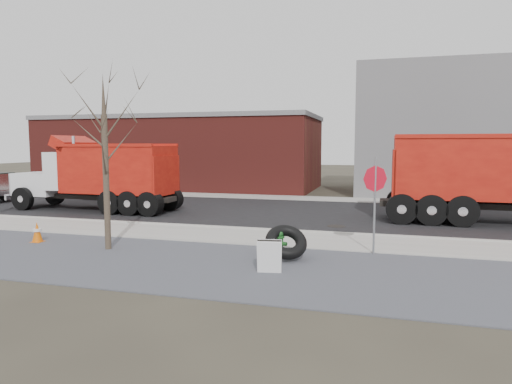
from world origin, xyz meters
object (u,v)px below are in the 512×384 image
(sandwich_board, at_px, (269,256))
(dump_truck_red_b, at_px, (100,173))
(stop_sign, at_px, (375,189))
(dump_truck_red_a, at_px, (501,174))
(fire_hydrant, at_px, (279,245))
(truck_tire, at_px, (286,242))

(sandwich_board, distance_m, dump_truck_red_b, 13.46)
(stop_sign, xyz_separation_m, dump_truck_red_a, (4.69, 6.66, 0.09))
(sandwich_board, bearing_deg, dump_truck_red_b, 132.46)
(stop_sign, bearing_deg, fire_hydrant, -166.59)
(fire_hydrant, bearing_deg, stop_sign, 38.01)
(fire_hydrant, height_order, truck_tire, truck_tire)
(dump_truck_red_b, bearing_deg, stop_sign, 157.76)
(dump_truck_red_a, bearing_deg, fire_hydrant, -132.51)
(stop_sign, relative_size, sandwich_board, 3.42)
(sandwich_board, bearing_deg, dump_truck_red_a, 43.82)
(stop_sign, bearing_deg, sandwich_board, -142.15)
(fire_hydrant, bearing_deg, sandwich_board, -71.41)
(stop_sign, bearing_deg, dump_truck_red_b, 145.91)
(fire_hydrant, xyz_separation_m, stop_sign, (2.52, 1.11, 1.52))
(dump_truck_red_a, bearing_deg, stop_sign, -124.80)
(dump_truck_red_b, bearing_deg, sandwich_board, 142.94)
(dump_truck_red_a, bearing_deg, sandwich_board, -126.84)
(truck_tire, distance_m, dump_truck_red_a, 10.66)
(fire_hydrant, relative_size, stop_sign, 0.30)
(fire_hydrant, distance_m, sandwich_board, 1.58)
(fire_hydrant, xyz_separation_m, sandwich_board, (0.12, -1.58, 0.06))
(sandwich_board, relative_size, dump_truck_red_a, 0.08)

